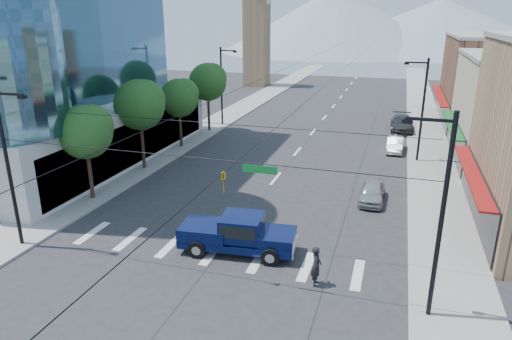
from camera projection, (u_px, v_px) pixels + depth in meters
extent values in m
plane|color=#28282B|center=(206.00, 266.00, 23.61)|extent=(160.00, 160.00, 0.00)
cube|color=gray|center=(241.00, 109.00, 63.12)|extent=(4.00, 120.00, 0.15)
cube|color=gray|center=(424.00, 120.00, 56.35)|extent=(4.00, 120.00, 0.15)
cube|color=#B7B7B2|center=(5.00, 125.00, 42.94)|extent=(29.00, 26.00, 5.00)
cube|color=brown|center=(502.00, 82.00, 52.51)|extent=(12.00, 18.00, 10.00)
cube|color=#8C6B4C|center=(257.00, 35.00, 81.40)|extent=(4.00, 4.00, 18.00)
cone|color=gray|center=(335.00, 19.00, 159.87)|extent=(80.00, 80.00, 22.00)
cone|color=gray|center=(439.00, 25.00, 159.67)|extent=(90.00, 90.00, 18.00)
cylinder|color=black|center=(90.00, 169.00, 31.46)|extent=(0.28, 0.28, 4.55)
sphere|color=#1B511C|center=(85.00, 132.00, 30.62)|extent=(3.64, 3.64, 3.64)
sphere|color=#1B511C|center=(92.00, 126.00, 30.65)|extent=(2.86, 2.86, 2.86)
cylinder|color=black|center=(142.00, 140.00, 37.70)|extent=(0.28, 0.28, 5.11)
sphere|color=#1B511C|center=(139.00, 105.00, 36.76)|extent=(4.09, 4.09, 4.09)
sphere|color=#1B511C|center=(145.00, 100.00, 36.79)|extent=(3.21, 3.21, 3.21)
cylinder|color=black|center=(180.00, 125.00, 44.11)|extent=(0.28, 0.28, 4.55)
sphere|color=#1B511C|center=(179.00, 98.00, 43.28)|extent=(3.64, 3.64, 3.64)
sphere|color=#1B511C|center=(184.00, 94.00, 43.31)|extent=(2.86, 2.86, 2.86)
cylinder|color=black|center=(209.00, 109.00, 50.35)|extent=(0.28, 0.28, 5.11)
sphere|color=#1B511C|center=(208.00, 82.00, 49.41)|extent=(4.09, 4.09, 4.09)
sphere|color=#1B511C|center=(212.00, 78.00, 49.44)|extent=(3.21, 3.21, 3.21)
cylinder|color=black|center=(9.00, 170.00, 24.31)|extent=(0.20, 0.20, 9.00)
cylinder|color=black|center=(441.00, 222.00, 18.21)|extent=(0.20, 0.20, 9.00)
cylinder|color=black|center=(192.00, 157.00, 20.71)|extent=(21.60, 0.04, 0.04)
imported|color=gold|center=(224.00, 182.00, 20.63)|extent=(0.16, 0.20, 1.00)
cube|color=#0C6626|center=(260.00, 169.00, 19.89)|extent=(1.60, 0.06, 0.35)
cylinder|color=black|center=(221.00, 87.00, 52.32)|extent=(0.20, 0.20, 9.00)
cube|color=black|center=(228.00, 51.00, 50.75)|extent=(1.80, 0.12, 0.12)
cube|color=black|center=(235.00, 52.00, 50.56)|extent=(0.40, 0.25, 0.18)
cylinder|color=black|center=(422.00, 112.00, 39.00)|extent=(0.20, 0.20, 9.00)
cube|color=black|center=(417.00, 62.00, 37.93)|extent=(1.80, 0.12, 0.12)
cube|color=black|center=(407.00, 63.00, 38.19)|extent=(0.40, 0.25, 0.18)
cube|color=#08123E|center=(238.00, 241.00, 24.88)|extent=(6.43, 2.86, 0.40)
cube|color=#08123E|center=(278.00, 238.00, 24.31)|extent=(2.02, 2.32, 0.62)
cube|color=#08123E|center=(242.00, 227.00, 24.55)|extent=(2.35, 2.30, 1.25)
cube|color=black|center=(242.00, 225.00, 24.51)|extent=(2.13, 2.31, 0.68)
cube|color=#08123E|center=(206.00, 230.00, 25.07)|extent=(2.82, 2.51, 0.74)
cube|color=silver|center=(295.00, 247.00, 24.28)|extent=(0.35, 2.16, 0.40)
cube|color=silver|center=(184.00, 236.00, 25.48)|extent=(0.35, 2.16, 0.34)
cylinder|color=black|center=(270.00, 257.00, 23.55)|extent=(0.98, 0.43, 0.95)
cylinder|color=black|center=(277.00, 238.00, 25.54)|extent=(0.98, 0.43, 0.95)
cylinder|color=black|center=(197.00, 250.00, 24.31)|extent=(0.98, 0.43, 0.95)
cylinder|color=black|center=(209.00, 232.00, 26.31)|extent=(0.98, 0.43, 0.95)
imported|color=black|center=(316.00, 266.00, 21.70)|extent=(0.59, 0.80, 2.02)
imported|color=#9E9EA2|center=(372.00, 192.00, 31.64)|extent=(1.70, 4.12, 1.40)
imported|color=white|center=(395.00, 144.00, 43.36)|extent=(1.49, 4.16, 1.37)
imported|color=#2F2F32|center=(402.00, 124.00, 50.93)|extent=(2.57, 5.95, 1.71)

